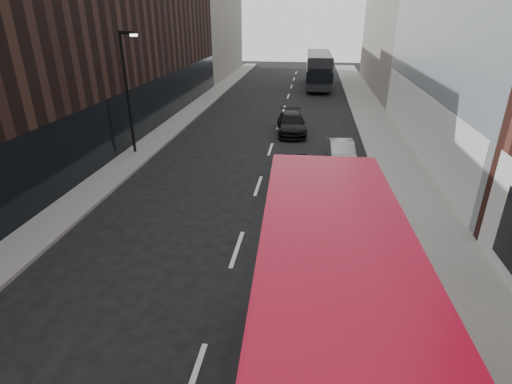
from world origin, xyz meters
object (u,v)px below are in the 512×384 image
at_px(car_b, 341,153).
at_px(street_lamp, 128,86).
at_px(grey_bus, 319,69).
at_px(car_c, 291,124).
at_px(car_a, 298,173).

bearing_deg(car_b, street_lamp, 176.22).
bearing_deg(grey_bus, street_lamp, -114.22).
relative_size(grey_bus, car_b, 3.01).
height_order(grey_bus, car_c, grey_bus).
bearing_deg(car_b, car_c, 114.64).
bearing_deg(street_lamp, car_a, -20.60).
bearing_deg(car_b, grey_bus, 89.00).
bearing_deg(grey_bus, car_c, -96.54).
relative_size(grey_bus, car_a, 2.70).
height_order(grey_bus, car_a, grey_bus).
bearing_deg(car_c, grey_bus, 78.16).
distance_m(street_lamp, car_c, 11.61).
height_order(street_lamp, car_b, street_lamp).
height_order(street_lamp, grey_bus, street_lamp).
relative_size(car_a, car_b, 1.11).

